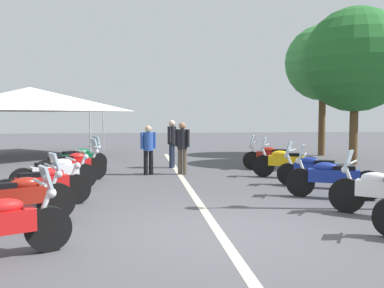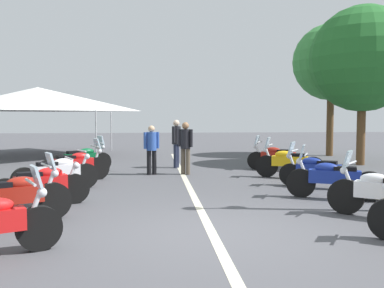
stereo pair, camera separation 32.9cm
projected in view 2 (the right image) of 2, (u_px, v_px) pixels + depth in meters
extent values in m
plane|color=#4C4C51|center=(212.00, 233.00, 6.83)|extent=(80.00, 80.00, 0.00)
cube|color=beige|center=(190.00, 189.00, 10.88)|extent=(20.06, 0.16, 0.01)
cylinder|color=black|center=(39.00, 228.00, 5.94)|extent=(0.41, 0.63, 0.63)
cylinder|color=silver|center=(34.00, 208.00, 5.89)|extent=(0.19, 0.29, 0.58)
cylinder|color=silver|center=(30.00, 182.00, 5.84)|extent=(0.57, 0.31, 0.04)
sphere|color=silver|center=(42.00, 193.00, 5.93)|extent=(0.14, 0.14, 0.14)
cube|color=silver|center=(36.00, 177.00, 5.88)|extent=(0.38, 0.27, 0.32)
cylinder|color=black|center=(53.00, 201.00, 7.73)|extent=(0.44, 0.66, 0.68)
cube|color=maroon|center=(11.00, 195.00, 7.33)|extent=(0.75, 1.09, 0.30)
ellipsoid|color=maroon|center=(21.00, 183.00, 7.42)|extent=(0.47, 0.58, 0.22)
cylinder|color=silver|center=(49.00, 185.00, 7.68)|extent=(0.20, 0.29, 0.58)
cylinder|color=silver|center=(46.00, 165.00, 7.63)|extent=(0.57, 0.32, 0.04)
sphere|color=silver|center=(55.00, 174.00, 7.72)|extent=(0.14, 0.14, 0.14)
cube|color=silver|center=(51.00, 161.00, 7.67)|extent=(0.38, 0.28, 0.32)
cylinder|color=black|center=(74.00, 189.00, 9.12)|extent=(0.40, 0.64, 0.64)
cylinder|color=black|center=(5.00, 195.00, 8.45)|extent=(0.40, 0.64, 0.64)
cube|color=red|center=(41.00, 183.00, 8.77)|extent=(0.69, 1.06, 0.30)
ellipsoid|color=red|center=(50.00, 173.00, 8.85)|extent=(0.45, 0.58, 0.22)
cube|color=black|center=(30.00, 175.00, 8.65)|extent=(0.44, 0.54, 0.12)
cylinder|color=silver|center=(71.00, 175.00, 9.07)|extent=(0.18, 0.29, 0.58)
cylinder|color=silver|center=(69.00, 158.00, 9.03)|extent=(0.58, 0.30, 0.04)
sphere|color=silver|center=(76.00, 165.00, 9.12)|extent=(0.14, 0.14, 0.14)
cylinder|color=silver|center=(19.00, 197.00, 8.74)|extent=(0.30, 0.53, 0.08)
cylinder|color=black|center=(86.00, 176.00, 11.07)|extent=(0.44, 0.63, 0.65)
cylinder|color=black|center=(24.00, 181.00, 10.20)|extent=(0.44, 0.63, 0.65)
cube|color=white|center=(56.00, 171.00, 10.62)|extent=(0.82, 1.15, 0.30)
ellipsoid|color=white|center=(63.00, 163.00, 10.71)|extent=(0.48, 0.58, 0.22)
cube|color=black|center=(47.00, 164.00, 10.48)|extent=(0.46, 0.55, 0.12)
cylinder|color=silver|center=(83.00, 164.00, 11.01)|extent=(0.20, 0.29, 0.58)
cylinder|color=silver|center=(82.00, 151.00, 10.97)|extent=(0.56, 0.34, 0.04)
sphere|color=silver|center=(87.00, 157.00, 11.06)|extent=(0.14, 0.14, 0.14)
cylinder|color=silver|center=(36.00, 183.00, 10.53)|extent=(0.34, 0.52, 0.08)
cylinder|color=black|center=(98.00, 168.00, 12.56)|extent=(0.43, 0.66, 0.67)
cylinder|color=black|center=(49.00, 172.00, 11.80)|extent=(0.43, 0.66, 0.67)
cube|color=red|center=(74.00, 164.00, 12.16)|extent=(0.74, 1.09, 0.30)
ellipsoid|color=red|center=(80.00, 156.00, 12.25)|extent=(0.47, 0.58, 0.22)
cube|color=black|center=(66.00, 158.00, 12.04)|extent=(0.45, 0.55, 0.12)
cylinder|color=silver|center=(96.00, 158.00, 12.51)|extent=(0.19, 0.29, 0.58)
cylinder|color=silver|center=(94.00, 146.00, 12.46)|extent=(0.57, 0.32, 0.04)
sphere|color=silver|center=(99.00, 151.00, 12.55)|extent=(0.14, 0.14, 0.14)
cylinder|color=silver|center=(58.00, 174.00, 12.11)|extent=(0.32, 0.53, 0.08)
cube|color=silver|center=(97.00, 144.00, 12.50)|extent=(0.38, 0.27, 0.32)
cylinder|color=black|center=(102.00, 162.00, 14.36)|extent=(0.46, 0.63, 0.65)
cylinder|color=black|center=(60.00, 165.00, 13.51)|extent=(0.46, 0.63, 0.65)
cube|color=#0C592D|center=(81.00, 158.00, 13.92)|extent=(0.81, 1.08, 0.30)
ellipsoid|color=#0C592D|center=(86.00, 152.00, 14.02)|extent=(0.49, 0.58, 0.22)
cube|color=black|center=(75.00, 153.00, 13.78)|extent=(0.47, 0.55, 0.12)
cylinder|color=silver|center=(100.00, 153.00, 14.31)|extent=(0.21, 0.28, 0.58)
cylinder|color=silver|center=(99.00, 143.00, 14.26)|extent=(0.55, 0.36, 0.04)
sphere|color=silver|center=(103.00, 147.00, 14.36)|extent=(0.14, 0.14, 0.14)
cylinder|color=silver|center=(67.00, 167.00, 13.83)|extent=(0.35, 0.51, 0.08)
cube|color=silver|center=(101.00, 140.00, 14.30)|extent=(0.37, 0.29, 0.32)
cylinder|color=black|center=(346.00, 197.00, 8.14)|extent=(0.53, 0.62, 0.68)
ellipsoid|color=white|center=(375.00, 179.00, 7.84)|extent=(0.52, 0.57, 0.22)
cylinder|color=silver|center=(349.00, 181.00, 8.09)|extent=(0.23, 0.27, 0.58)
cylinder|color=silver|center=(352.00, 163.00, 8.05)|extent=(0.51, 0.41, 0.04)
sphere|color=silver|center=(344.00, 171.00, 8.14)|extent=(0.14, 0.14, 0.14)
cube|color=silver|center=(348.00, 159.00, 8.08)|extent=(0.36, 0.32, 0.32)
cylinder|color=black|center=(301.00, 183.00, 9.83)|extent=(0.41, 0.66, 0.67)
cylinder|color=black|center=(370.00, 186.00, 9.33)|extent=(0.41, 0.66, 0.67)
cube|color=navy|center=(335.00, 177.00, 9.57)|extent=(0.73, 1.14, 0.30)
ellipsoid|color=navy|center=(326.00, 168.00, 9.62)|extent=(0.45, 0.58, 0.22)
cube|color=black|center=(345.00, 169.00, 9.48)|extent=(0.44, 0.54, 0.12)
cylinder|color=silver|center=(304.00, 170.00, 9.79)|extent=(0.19, 0.29, 0.58)
cylinder|color=silver|center=(306.00, 155.00, 9.75)|extent=(0.58, 0.30, 0.04)
sphere|color=silver|center=(299.00, 161.00, 9.81)|extent=(0.14, 0.14, 0.14)
cylinder|color=silver|center=(356.00, 192.00, 9.27)|extent=(0.30, 0.53, 0.08)
cube|color=silver|center=(302.00, 152.00, 9.77)|extent=(0.38, 0.26, 0.32)
cylinder|color=black|center=(291.00, 175.00, 11.46)|extent=(0.45, 0.58, 0.60)
cylinder|color=black|center=(348.00, 178.00, 10.75)|extent=(0.45, 0.58, 0.60)
cube|color=navy|center=(318.00, 170.00, 11.09)|extent=(0.86, 1.09, 0.30)
ellipsoid|color=navy|center=(312.00, 162.00, 11.16)|extent=(0.51, 0.58, 0.22)
cube|color=black|center=(327.00, 163.00, 10.97)|extent=(0.48, 0.54, 0.12)
cylinder|color=silver|center=(293.00, 164.00, 11.41)|extent=(0.22, 0.28, 0.58)
cylinder|color=silver|center=(295.00, 150.00, 11.36)|extent=(0.54, 0.38, 0.04)
sphere|color=silver|center=(289.00, 156.00, 11.45)|extent=(0.14, 0.14, 0.14)
cylinder|color=silver|center=(335.00, 182.00, 10.74)|extent=(0.37, 0.50, 0.08)
cube|color=silver|center=(292.00, 148.00, 11.40)|extent=(0.37, 0.30, 0.32)
cylinder|color=black|center=(267.00, 166.00, 13.04)|extent=(0.42, 0.67, 0.68)
cylinder|color=black|center=(313.00, 168.00, 12.56)|extent=(0.42, 0.67, 0.68)
cube|color=#EAB214|center=(290.00, 161.00, 12.79)|extent=(0.71, 1.07, 0.30)
ellipsoid|color=#EAB214|center=(284.00, 154.00, 12.83)|extent=(0.46, 0.58, 0.22)
cube|color=black|center=(297.00, 155.00, 12.70)|extent=(0.44, 0.55, 0.12)
cylinder|color=silver|center=(269.00, 157.00, 13.00)|extent=(0.19, 0.29, 0.58)
cylinder|color=silver|center=(270.00, 145.00, 12.96)|extent=(0.58, 0.30, 0.04)
sphere|color=silver|center=(265.00, 150.00, 13.02)|extent=(0.14, 0.14, 0.14)
cylinder|color=silver|center=(303.00, 172.00, 12.49)|extent=(0.31, 0.53, 0.08)
cube|color=silver|center=(268.00, 143.00, 12.98)|extent=(0.38, 0.26, 0.32)
cylinder|color=black|center=(256.00, 161.00, 14.83)|extent=(0.43, 0.62, 0.63)
cylinder|color=black|center=(301.00, 163.00, 14.23)|extent=(0.43, 0.62, 0.63)
cube|color=maroon|center=(278.00, 156.00, 14.52)|extent=(0.80, 1.15, 0.30)
ellipsoid|color=maroon|center=(273.00, 150.00, 14.57)|extent=(0.48, 0.58, 0.22)
cube|color=black|center=(285.00, 151.00, 14.42)|extent=(0.46, 0.55, 0.12)
cylinder|color=silver|center=(258.00, 152.00, 14.78)|extent=(0.20, 0.29, 0.58)
cylinder|color=silver|center=(259.00, 142.00, 14.74)|extent=(0.56, 0.33, 0.04)
sphere|color=silver|center=(255.00, 146.00, 14.81)|extent=(0.14, 0.14, 0.14)
cylinder|color=silver|center=(291.00, 166.00, 14.19)|extent=(0.33, 0.52, 0.08)
cube|color=silver|center=(257.00, 140.00, 14.77)|extent=(0.37, 0.28, 0.32)
cylinder|color=#1E2338|center=(175.00, 156.00, 15.28)|extent=(0.14, 0.14, 0.86)
cylinder|color=#1E2338|center=(177.00, 156.00, 15.45)|extent=(0.14, 0.14, 0.86)
cylinder|color=black|center=(176.00, 135.00, 15.32)|extent=(0.32, 0.32, 0.64)
cylinder|color=black|center=(174.00, 135.00, 15.11)|extent=(0.09, 0.09, 0.58)
cylinder|color=black|center=(178.00, 134.00, 15.52)|extent=(0.09, 0.09, 0.58)
sphere|color=beige|center=(176.00, 123.00, 15.29)|extent=(0.23, 0.23, 0.23)
cylinder|color=black|center=(154.00, 162.00, 13.60)|extent=(0.14, 0.14, 0.78)
cylinder|color=black|center=(149.00, 163.00, 13.52)|extent=(0.14, 0.14, 0.78)
cylinder|color=#2D51A5|center=(151.00, 141.00, 13.51)|extent=(0.32, 0.32, 0.59)
cylinder|color=#2D51A5|center=(158.00, 140.00, 13.61)|extent=(0.09, 0.09, 0.53)
cylinder|color=#2D51A5|center=(145.00, 141.00, 13.41)|extent=(0.09, 0.09, 0.53)
sphere|color=#D8AD84|center=(151.00, 129.00, 13.49)|extent=(0.21, 0.21, 0.21)
cylinder|color=brown|center=(188.00, 162.00, 13.59)|extent=(0.14, 0.14, 0.83)
cylinder|color=brown|center=(183.00, 161.00, 13.68)|extent=(0.14, 0.14, 0.83)
cylinder|color=black|center=(185.00, 139.00, 13.58)|extent=(0.32, 0.32, 0.62)
cylinder|color=black|center=(191.00, 138.00, 13.47)|extent=(0.09, 0.09, 0.56)
cylinder|color=black|center=(180.00, 138.00, 13.69)|extent=(0.09, 0.09, 0.56)
sphere|color=#9E704C|center=(185.00, 126.00, 13.55)|extent=(0.23, 0.23, 0.23)
cylinder|color=brown|center=(361.00, 131.00, 16.20)|extent=(0.32, 0.32, 2.64)
sphere|color=#236628|center=(363.00, 59.00, 16.01)|extent=(3.99, 3.99, 3.99)
cylinder|color=brown|center=(330.00, 122.00, 19.87)|extent=(0.32, 0.32, 3.14)
sphere|color=#38843D|center=(331.00, 62.00, 19.68)|extent=(3.55, 3.55, 3.55)
pyramid|color=white|center=(38.00, 99.00, 19.60)|extent=(6.76, 6.76, 1.10)
cylinder|color=#B2B2B7|center=(111.00, 131.00, 23.00)|extent=(0.06, 0.06, 2.10)
cylinder|color=#B2B2B7|center=(96.00, 137.00, 16.96)|extent=(0.06, 0.06, 2.10)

